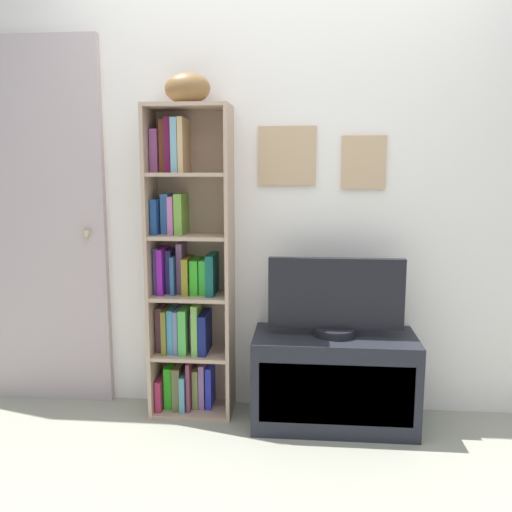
{
  "coord_description": "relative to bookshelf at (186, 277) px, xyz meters",
  "views": [
    {
      "loc": [
        0.11,
        -1.88,
        1.36
      ],
      "look_at": [
        -0.14,
        0.85,
        0.92
      ],
      "focal_mm": 37.86,
      "sensor_mm": 36.0,
      "label": 1
    }
  ],
  "objects": [
    {
      "name": "door",
      "position": [
        -0.88,
        0.08,
        0.27
      ],
      "size": [
        0.81,
        0.09,
        2.09
      ],
      "color": "#B5A2A6",
      "rests_on": "ground"
    },
    {
      "name": "football",
      "position": [
        0.03,
        -0.03,
        1.0
      ],
      "size": [
        0.26,
        0.18,
        0.16
      ],
      "primitive_type": "ellipsoid",
      "rotation": [
        0.0,
        0.0,
        -0.1
      ],
      "color": "brown",
      "rests_on": "bookshelf"
    },
    {
      "name": "bookshelf",
      "position": [
        0.0,
        0.0,
        0.0
      ],
      "size": [
        0.45,
        0.27,
        1.69
      ],
      "color": "tan",
      "rests_on": "ground"
    },
    {
      "name": "television",
      "position": [
        0.82,
        -0.1,
        -0.08
      ],
      "size": [
        0.71,
        0.22,
        0.41
      ],
      "color": "black",
      "rests_on": "tv_stand"
    },
    {
      "name": "tv_stand",
      "position": [
        0.82,
        -0.11,
        -0.52
      ],
      "size": [
        0.86,
        0.41,
        0.49
      ],
      "color": "black",
      "rests_on": "ground"
    },
    {
      "name": "back_wall",
      "position": [
        0.55,
        0.13,
        0.52
      ],
      "size": [
        4.8,
        0.08,
        2.59
      ],
      "color": "white",
      "rests_on": "ground"
    }
  ]
}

